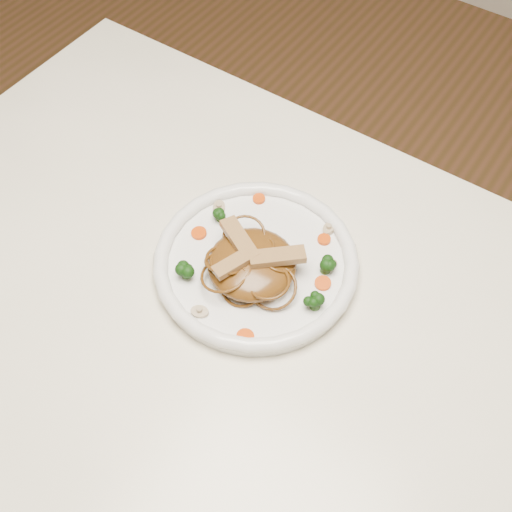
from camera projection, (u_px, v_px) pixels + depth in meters
The scene contains 20 objects.
ground at pixel (251, 502), 1.44m from camera, with size 4.00×4.00×0.00m, color brown.
table at pixel (249, 371), 0.91m from camera, with size 1.20×0.80×0.75m.
plate at pixel (256, 266), 0.88m from camera, with size 0.27×0.27×0.02m, color white.
noodle_mound at pixel (252, 264), 0.85m from camera, with size 0.12×0.12×0.04m, color brown.
chicken_a at pixel (277, 257), 0.83m from camera, with size 0.07×0.02×0.01m, color tan.
chicken_b at pixel (239, 239), 0.85m from camera, with size 0.07×0.02×0.01m, color tan.
chicken_c at pixel (236, 262), 0.83m from camera, with size 0.06×0.02×0.01m, color tan.
broccoli_0 at pixel (326, 265), 0.86m from camera, with size 0.02×0.02×0.03m, color #0D360B, non-canonical shape.
broccoli_1 at pixel (221, 213), 0.91m from camera, with size 0.02×0.02×0.03m, color #0D360B, non-canonical shape.
broccoli_2 at pixel (186, 268), 0.85m from camera, with size 0.03×0.03×0.03m, color #0D360B, non-canonical shape.
broccoli_3 at pixel (316, 301), 0.82m from camera, with size 0.02×0.02×0.03m, color #0D360B, non-canonical shape.
carrot_0 at pixel (324, 239), 0.90m from camera, with size 0.02×0.02×0.01m, color #CF4007.
carrot_1 at pixel (199, 233), 0.90m from camera, with size 0.02×0.02×0.01m, color #CF4007.
carrot_2 at pixel (323, 283), 0.85m from camera, with size 0.02×0.02×0.01m, color #CF4007.
carrot_3 at pixel (259, 199), 0.94m from camera, with size 0.02×0.02×0.01m, color #CF4007.
carrot_4 at pixel (245, 337), 0.81m from camera, with size 0.02×0.02×0.01m, color #CF4007.
mushroom_0 at pixel (200, 312), 0.83m from camera, with size 0.02×0.02×0.01m, color beige.
mushroom_1 at pixel (329, 265), 0.87m from camera, with size 0.02×0.02×0.01m, color beige.
mushroom_2 at pixel (219, 208), 0.93m from camera, with size 0.02×0.02×0.01m, color beige.
mushroom_3 at pixel (329, 229), 0.91m from camera, with size 0.02×0.02×0.01m, color beige.
Camera 1 is at (0.24, -0.33, 1.48)m, focal length 46.17 mm.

